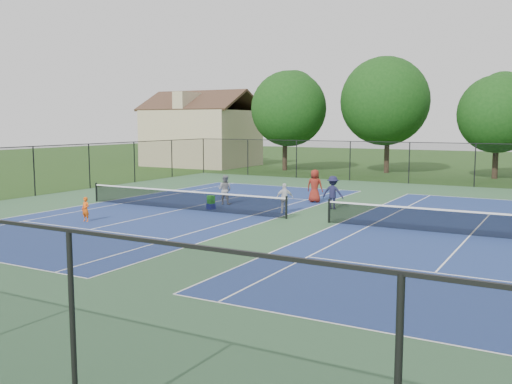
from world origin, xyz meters
The scene contains 16 objects.
ground centered at (0.00, 0.00, 0.00)m, with size 140.00×140.00×0.00m, color #234716.
court_pad centered at (0.00, 0.00, 0.00)m, with size 36.00×36.00×0.01m, color #315738.
tennis_court_left centered at (-7.00, 0.00, 0.10)m, with size 12.00×23.83×1.07m.
tennis_court_right centered at (7.00, 0.00, 0.10)m, with size 12.00×23.83×1.07m.
perimeter_fence centered at (0.00, 0.00, 1.60)m, with size 36.08×36.08×3.02m.
tree_back_a centered at (-13.00, 24.00, 6.04)m, with size 6.80×6.80×9.15m.
tree_back_b centered at (-4.00, 26.00, 6.60)m, with size 7.60×7.60×10.03m.
tree_back_c centered at (5.00, 25.00, 5.48)m, with size 6.00×6.00×8.40m.
clapboard_house centered at (-23.00, 25.00, 3.09)m, with size 10.80×8.10×7.65m.
child_player centered at (-8.62, -5.03, 0.56)m, with size 0.41×0.27×1.12m, color #F55B10.
instructor centered at (-6.03, 2.57, 0.80)m, with size 0.78×0.61×1.60m, color gray.
bystander_a centered at (-1.86, 1.45, 0.74)m, with size 0.87×0.36×1.48m, color silver.
bystander_b centered at (-0.31, 3.90, 0.85)m, with size 1.10×0.63×1.71m, color #1A1A39.
bystander_c centered at (-2.09, 5.69, 0.92)m, with size 0.90×0.58×1.84m, color maroon.
ball_crate centered at (-5.73, 0.76, 0.15)m, with size 0.37×0.32×0.30m, color navy.
ball_hopper centered at (-5.73, 0.76, 0.50)m, with size 0.34×0.28×0.41m, color green.
Camera 1 is at (10.38, -23.36, 4.45)m, focal length 40.00 mm.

